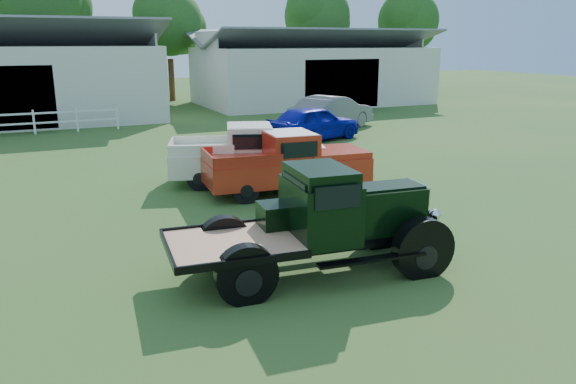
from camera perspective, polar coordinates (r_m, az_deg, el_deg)
name	(u,v)px	position (r m, az deg, el deg)	size (l,w,h in m)	color
ground	(302,252)	(12.43, 1.48, -6.10)	(120.00, 120.00, 0.00)	#2E5923
shed_right	(312,67)	(42.04, 2.47, 12.55)	(16.80, 9.20, 5.20)	beige
tree_b	(37,22)	(44.42, -24.15, 15.50)	(6.90, 6.90, 11.50)	#1D4310
tree_c	(170,40)	(44.56, -11.95, 14.84)	(5.40, 5.40, 9.00)	#1D4310
tree_d	(317,34)	(50.06, 2.95, 15.70)	(6.00, 6.00, 10.00)	#1D4310
tree_e	(407,37)	(52.59, 12.03, 15.11)	(5.70, 5.70, 9.50)	#1D4310
vintage_flatbed	(315,221)	(11.01, 2.72, -2.99)	(5.45, 2.16, 2.16)	black
red_pickup	(286,162)	(17.04, -0.17, 3.07)	(5.13, 1.97, 1.87)	#AF2716
white_pickup	(247,155)	(18.20, -4.22, 3.80)	(5.08, 1.97, 1.87)	beige
misc_car_blue	(313,123)	(26.11, 2.59, 7.02)	(1.92, 4.78, 1.63)	#060E9B
misc_car_grey	(332,112)	(29.68, 4.50, 8.07)	(1.84, 5.27, 1.74)	slate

